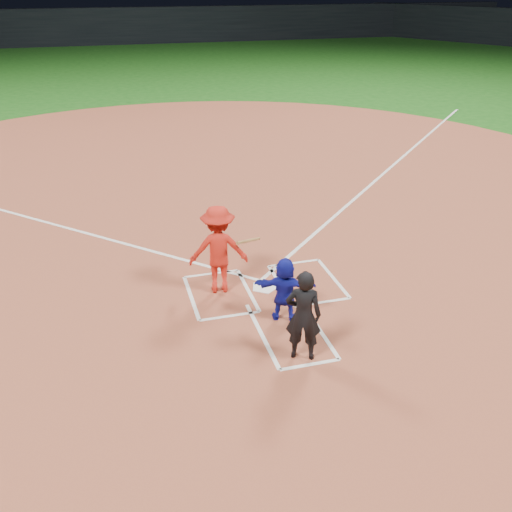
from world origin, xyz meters
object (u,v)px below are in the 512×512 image
object	(u,v)px
catcher	(285,289)
umpire	(303,315)
home_plate	(264,287)
batter_at_plate	(218,249)

from	to	relation	value
catcher	umpire	size ratio (longest dim) A/B	0.76
catcher	umpire	xyz separation A→B (m)	(-0.09, -1.27, 0.20)
umpire	catcher	bearing A→B (deg)	-71.32
home_plate	batter_at_plate	size ratio (longest dim) A/B	0.32
home_plate	catcher	bearing A→B (deg)	91.36
umpire	home_plate	bearing A→B (deg)	-68.73
umpire	batter_at_plate	xyz separation A→B (m)	(-0.89, 2.70, 0.10)
home_plate	umpire	size ratio (longest dim) A/B	0.35
umpire	batter_at_plate	bearing A→B (deg)	-49.25
home_plate	batter_at_plate	world-z (taller)	batter_at_plate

